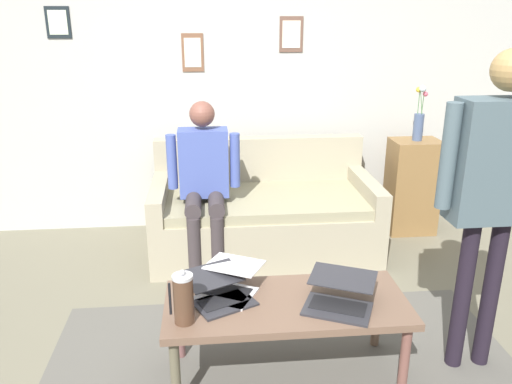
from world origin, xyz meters
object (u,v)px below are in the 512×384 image
at_px(french_press, 183,299).
at_px(side_shelf, 412,186).
at_px(person_seated, 204,176).
at_px(flower_vase, 419,121).
at_px(couch, 263,215).
at_px(coffee_table, 286,309).
at_px(person_standing, 496,177).
at_px(laptop_center, 339,298).
at_px(laptop_right, 220,293).
at_px(laptop_left, 229,283).

distance_m(french_press, side_shelf, 2.81).
height_order(side_shelf, person_seated, person_seated).
bearing_deg(french_press, flower_vase, -133.96).
relative_size(couch, flower_vase, 3.78).
bearing_deg(coffee_table, person_standing, -179.53).
bearing_deg(couch, side_shelf, -169.46).
height_order(couch, flower_vase, flower_vase).
relative_size(couch, coffee_table, 1.42).
relative_size(couch, laptop_center, 3.97).
bearing_deg(flower_vase, side_shelf, -109.75).
distance_m(laptop_center, flower_vase, 2.32).
height_order(laptop_right, person_standing, person_standing).
bearing_deg(person_seated, person_standing, 136.59).
bearing_deg(person_seated, french_press, 86.20).
distance_m(couch, person_standing, 2.06).
height_order(laptop_right, flower_vase, flower_vase).
relative_size(couch, side_shelf, 2.12).
bearing_deg(side_shelf, laptop_right, 46.15).
xyz_separation_m(laptop_right, side_shelf, (-1.77, -1.84, -0.08)).
bearing_deg(flower_vase, laptop_left, 45.53).
distance_m(person_standing, person_seated, 2.06).
distance_m(side_shelf, flower_vase, 0.60).
height_order(laptop_left, side_shelf, side_shelf).
height_order(french_press, person_seated, person_seated).
height_order(coffee_table, french_press, french_press).
relative_size(coffee_table, french_press, 4.49).
bearing_deg(laptop_center, couch, -83.08).
bearing_deg(laptop_right, french_press, 45.17).
relative_size(flower_vase, person_standing, 0.27).
distance_m(laptop_left, laptop_right, 0.10).
bearing_deg(flower_vase, person_seated, 14.56).
bearing_deg(person_seated, flower_vase, -165.44).
relative_size(french_press, flower_vase, 0.59).
height_order(side_shelf, person_standing, person_standing).
distance_m(laptop_left, french_press, 0.36).
bearing_deg(laptop_left, french_press, 49.52).
xyz_separation_m(side_shelf, person_standing, (0.38, 1.87, 0.69)).
xyz_separation_m(french_press, side_shelf, (-1.95, -2.02, -0.17)).
height_order(couch, laptop_right, couch).
height_order(laptop_left, person_seated, person_seated).
bearing_deg(person_standing, laptop_center, 5.57).
relative_size(laptop_right, french_press, 1.49).
xyz_separation_m(couch, coffee_table, (0.06, 1.63, 0.11)).
distance_m(couch, laptop_center, 1.72).
height_order(couch, side_shelf, couch).
xyz_separation_m(side_shelf, flower_vase, (0.00, 0.00, 0.60)).
xyz_separation_m(coffee_table, french_press, (0.52, 0.14, 0.18)).
height_order(coffee_table, person_standing, person_standing).
distance_m(laptop_left, person_seated, 1.30).
bearing_deg(side_shelf, person_standing, 78.62).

